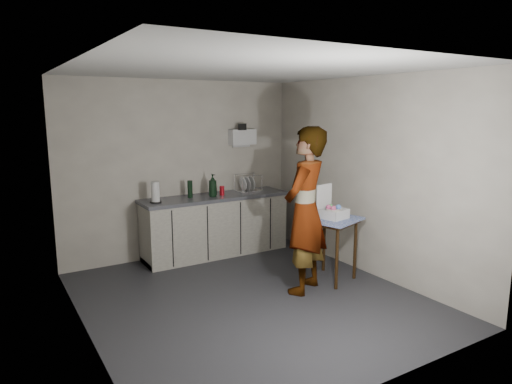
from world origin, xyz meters
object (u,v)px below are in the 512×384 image
paper_towel (155,193)px  bakery_box (332,211)px  kitchen_counter (216,227)px  side_table (331,226)px  dish_rack (248,187)px  soap_bottle (213,185)px  standing_man (305,211)px  dark_bottle (190,189)px  soda_can (222,191)px

paper_towel → bakery_box: bakery_box is taller
kitchen_counter → bakery_box: bakery_box is taller
side_table → dish_rack: size_ratio=2.12×
kitchen_counter → soap_bottle: (-0.07, -0.06, 0.65)m
standing_man → dark_bottle: (-0.67, 1.86, 0.04)m
paper_towel → standing_man: bearing=-55.5°
standing_man → dark_bottle: size_ratio=7.87×
paper_towel → bakery_box: size_ratio=0.69×
dark_bottle → paper_towel: paper_towel is taller
paper_towel → bakery_box: bearing=-44.0°
side_table → standing_man: standing_man is taller
bakery_box → standing_man: bearing=179.7°
kitchen_counter → side_table: (0.79, -1.71, 0.29)m
standing_man → soap_bottle: (-0.36, 1.76, 0.08)m
kitchen_counter → soap_bottle: bearing=-136.7°
side_table → bakery_box: (0.01, -0.01, 0.20)m
soap_bottle → bakery_box: size_ratio=0.80×
kitchen_counter → side_table: size_ratio=2.73×
side_table → dark_bottle: size_ratio=3.24×
side_table → paper_towel: bearing=117.3°
kitchen_counter → soda_can: (0.10, -0.03, 0.55)m
side_table → bakery_box: bakery_box is taller
soda_can → dish_rack: bearing=9.1°
soda_can → dark_bottle: bearing=173.0°
soda_can → paper_towel: paper_towel is taller
paper_towel → kitchen_counter: bearing=2.9°
kitchen_counter → dark_bottle: dark_bottle is taller
soda_can → dark_bottle: size_ratio=0.54×
kitchen_counter → paper_towel: 1.12m
standing_man → dark_bottle: standing_man is taller
dark_bottle → bakery_box: size_ratio=0.61×
kitchen_counter → standing_man: 1.93m
soda_can → dark_bottle: 0.50m
bakery_box → soap_bottle: bearing=105.6°
standing_man → paper_towel: size_ratio=6.89×
side_table → soda_can: bearing=93.5°
kitchen_counter → side_table: kitchen_counter is taller
dark_bottle → bakery_box: bakery_box is taller
side_table → soap_bottle: 1.89m
kitchen_counter → bakery_box: size_ratio=5.37×
side_table → soda_can: (-0.69, 1.68, 0.26)m
soap_bottle → bakery_box: (0.87, -1.66, -0.16)m
soap_bottle → paper_towel: 0.87m
kitchen_counter → dish_rack: bearing=5.1°
standing_man → dark_bottle: 1.98m
side_table → soap_bottle: bearing=98.8°
soap_bottle → paper_towel: soap_bottle is taller
standing_man → soap_bottle: 1.80m
soda_can → dark_bottle: (-0.49, 0.06, 0.06)m
kitchen_counter → soda_can: 0.56m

